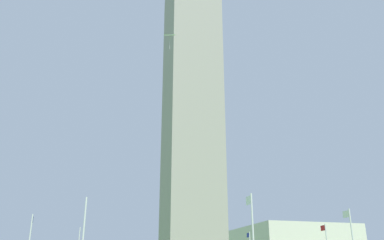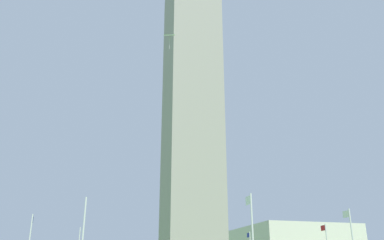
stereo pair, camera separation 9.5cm
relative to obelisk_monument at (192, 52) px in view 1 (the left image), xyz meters
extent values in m
cube|color=gray|center=(0.00, 0.00, -3.50)|extent=(6.41, 6.41, 51.31)
cube|color=white|center=(17.67, 0.00, -22.14)|extent=(1.00, 0.03, 0.64)
cube|color=#1E2D99|center=(12.66, 12.11, -22.14)|extent=(1.00, 0.03, 0.64)
cube|color=#1E2D99|center=(0.55, 17.12, -22.14)|extent=(1.00, 0.03, 0.64)
cube|color=#1E2D99|center=(-11.56, 12.11, -22.14)|extent=(1.00, 0.03, 0.64)
cube|color=white|center=(-16.57, 0.00, -22.14)|extent=(1.00, 0.03, 0.64)
cube|color=white|center=(-11.56, -12.11, -22.14)|extent=(1.00, 0.03, 0.64)
cube|color=red|center=(0.55, -17.12, -22.14)|extent=(1.00, 0.03, 0.64)
cube|color=#1E2D99|center=(12.66, -12.11, -22.14)|extent=(1.00, 0.03, 0.64)
cube|color=white|center=(-14.96, 6.16, -7.40)|extent=(1.19, 1.26, 0.51)
cylinder|color=#A7A7A7|center=(-14.96, 6.16, -8.23)|extent=(0.04, 0.04, 1.23)
camera|label=1|loc=(-46.68, 12.81, -27.43)|focal=39.00mm
camera|label=2|loc=(-46.70, 12.72, -27.43)|focal=39.00mm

